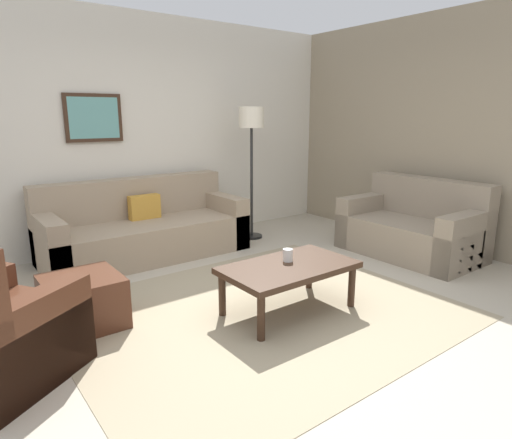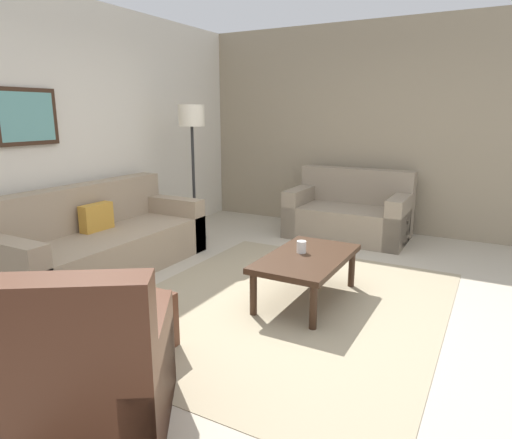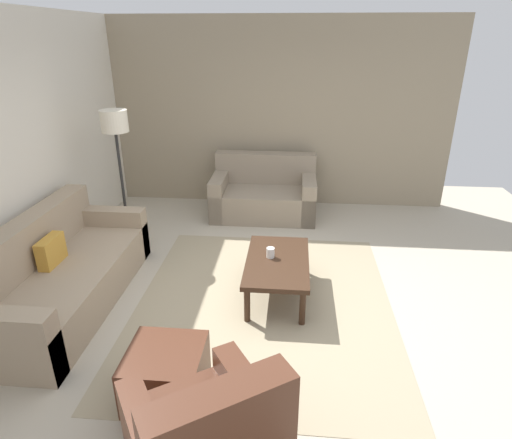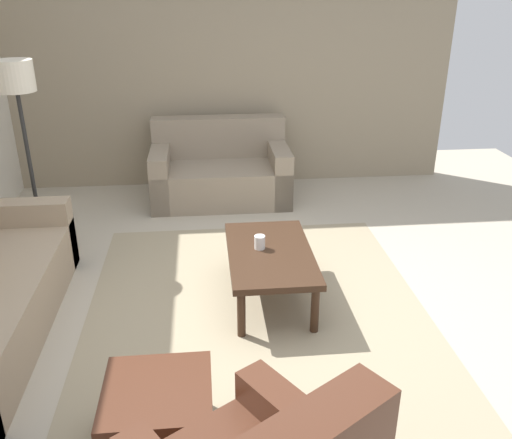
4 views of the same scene
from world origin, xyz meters
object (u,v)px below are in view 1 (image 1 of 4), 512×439
couch_main (143,230)px  cup (288,255)px  couch_loveseat (415,229)px  ottoman (83,302)px  framed_artwork (94,118)px  lamp_standing (251,131)px  coffee_table (289,271)px

couch_main → cup: 2.17m
couch_loveseat → ottoman: 3.72m
ottoman → framed_artwork: 2.45m
ottoman → couch_loveseat: bearing=-7.2°
lamp_standing → cup: bearing=-118.6°
ottoman → lamp_standing: 3.10m
couch_main → lamp_standing: bearing=-7.3°
framed_artwork → cup: bearing=-74.2°
ottoman → coffee_table: coffee_table is taller
couch_main → framed_artwork: 1.39m
couch_loveseat → coffee_table: size_ratio=1.38×
couch_loveseat → coffee_table: (-2.24, -0.30, 0.06)m
couch_loveseat → lamp_standing: (-1.13, 1.72, 1.11)m
couch_loveseat → couch_main: bearing=143.6°
cup → couch_loveseat: bearing=5.8°
couch_loveseat → coffee_table: couch_loveseat is taller
coffee_table → couch_loveseat: bearing=7.6°
ottoman → lamp_standing: lamp_standing is taller
cup → framed_artwork: size_ratio=0.17×
couch_loveseat → framed_artwork: bearing=141.2°
lamp_standing → framed_artwork: (-1.78, 0.61, 0.17)m
coffee_table → framed_artwork: bearing=104.3°
couch_loveseat → framed_artwork: (-2.91, 2.33, 1.28)m
cup → framed_artwork: framed_artwork is taller
couch_loveseat → coffee_table: 2.26m
coffee_table → framed_artwork: 2.98m
ottoman → couch_main: bearing=52.5°
ottoman → coffee_table: (1.45, -0.76, 0.16)m
cup → lamp_standing: size_ratio=0.06×
cup → coffee_table: bearing=-124.6°
framed_artwork → ottoman: bearing=-112.6°
lamp_standing → coffee_table: bearing=-118.8°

